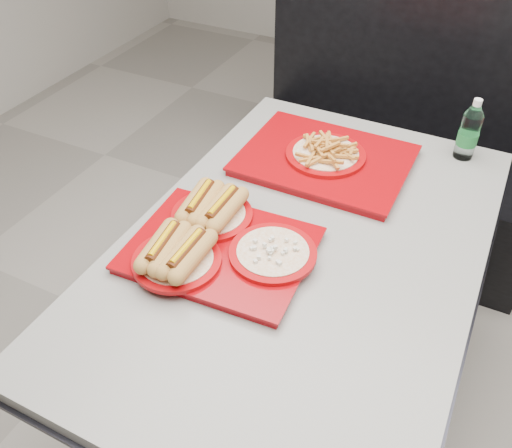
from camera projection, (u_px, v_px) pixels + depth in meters
The scene contains 6 objects.
ground at pixel (292, 397), 1.93m from camera, with size 6.00×6.00×0.00m, color gray.
diner_table at pixel (300, 284), 1.56m from camera, with size 0.92×1.42×0.75m.
booth_bench at pixel (393, 152), 2.42m from camera, with size 1.30×0.57×1.35m.
tray_near at pixel (214, 241), 1.40m from camera, with size 0.48×0.42×0.10m.
tray_far at pixel (325, 156), 1.71m from camera, with size 0.52×0.41×0.10m.
water_bottle at pixel (469, 133), 1.71m from camera, with size 0.06×0.06×0.20m.
Camera 1 is at (0.36, -1.02, 1.72)m, focal length 38.00 mm.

